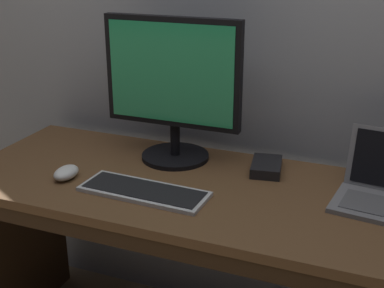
{
  "coord_description": "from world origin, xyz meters",
  "views": [
    {
      "loc": [
        0.48,
        -1.45,
        1.51
      ],
      "look_at": [
        -0.09,
        0.0,
        0.91
      ],
      "focal_mm": 48.77,
      "sensor_mm": 36.0,
      "label": 1
    }
  ],
  "objects_px": {
    "external_monitor": "(173,85)",
    "computer_mouse": "(66,173)",
    "wired_keyboard": "(144,191)",
    "external_drive_box": "(266,167)"
  },
  "relations": [
    {
      "from": "external_monitor",
      "to": "computer_mouse",
      "type": "bearing_deg",
      "value": -133.41
    },
    {
      "from": "wired_keyboard",
      "to": "computer_mouse",
      "type": "bearing_deg",
      "value": 179.32
    },
    {
      "from": "computer_mouse",
      "to": "wired_keyboard",
      "type": "bearing_deg",
      "value": 0.98
    },
    {
      "from": "external_monitor",
      "to": "external_drive_box",
      "type": "height_order",
      "value": "external_monitor"
    },
    {
      "from": "wired_keyboard",
      "to": "external_drive_box",
      "type": "height_order",
      "value": "external_drive_box"
    },
    {
      "from": "external_monitor",
      "to": "computer_mouse",
      "type": "height_order",
      "value": "external_monitor"
    },
    {
      "from": "external_drive_box",
      "to": "computer_mouse",
      "type": "bearing_deg",
      "value": -153.32
    },
    {
      "from": "computer_mouse",
      "to": "external_drive_box",
      "type": "height_order",
      "value": "computer_mouse"
    },
    {
      "from": "external_monitor",
      "to": "wired_keyboard",
      "type": "distance_m",
      "value": 0.4
    },
    {
      "from": "external_monitor",
      "to": "external_drive_box",
      "type": "bearing_deg",
      "value": 3.74
    }
  ]
}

